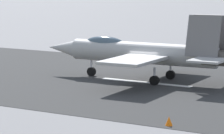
{
  "coord_description": "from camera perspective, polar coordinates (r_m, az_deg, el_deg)",
  "views": [
    {
      "loc": [
        -23.38,
        43.97,
        8.5
      ],
      "look_at": [
        -1.16,
        6.85,
        2.2
      ],
      "focal_mm": 100.5,
      "sensor_mm": 36.0,
      "label": 1
    }
  ],
  "objects": [
    {
      "name": "crew_person",
      "position": [
        66.45,
        -2.87,
        1.68
      ],
      "size": [
        0.47,
        0.6,
        1.73
      ],
      "color": "#1E2338",
      "rests_on": "ground"
    },
    {
      "name": "fighter_jet",
      "position": [
        51.11,
        2.91,
        1.37
      ],
      "size": [
        17.09,
        13.21,
        5.54
      ],
      "color": "#9F9E9E",
      "rests_on": "ground"
    },
    {
      "name": "marker_cone_near",
      "position": [
        36.06,
        5.2,
        -4.93
      ],
      "size": [
        0.44,
        0.44,
        0.55
      ],
      "primitive_type": "cone",
      "color": "orange",
      "rests_on": "ground"
    },
    {
      "name": "runway_strip",
      "position": [
        50.51,
        2.88,
        -1.4
      ],
      "size": [
        240.0,
        26.0,
        0.02
      ],
      "color": "#2E2E2E",
      "rests_on": "ground"
    },
    {
      "name": "ground_plane",
      "position": [
        50.52,
        2.87,
        -1.41
      ],
      "size": [
        400.0,
        400.0,
        0.0
      ],
      "primitive_type": "plane",
      "color": "slate"
    }
  ]
}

